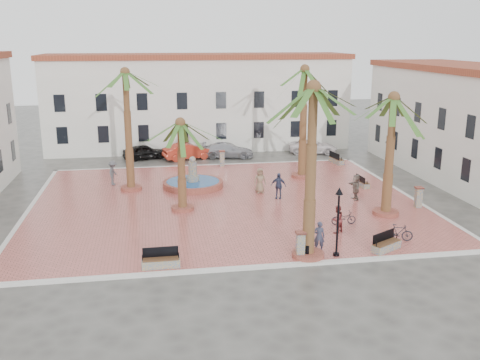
{
  "coord_description": "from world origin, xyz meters",
  "views": [
    {
      "loc": [
        -4.79,
        -34.87,
        11.01
      ],
      "look_at": [
        1.0,
        0.0,
        1.6
      ],
      "focal_mm": 40.0,
      "sensor_mm": 36.0,
      "label": 1
    }
  ],
  "objects_px": {
    "fountain": "(193,183)",
    "cyclist_a": "(319,236)",
    "bench_se": "(386,245)",
    "bicycle_b": "(398,233)",
    "pedestrian_north": "(113,173)",
    "palm_e": "(393,112)",
    "car_silver": "(228,150)",
    "lamppost_s": "(338,210)",
    "litter_bin": "(308,251)",
    "pedestrian_east": "(356,187)",
    "bench_s": "(161,262)",
    "palm_ne": "(305,81)",
    "bollard_e": "(418,197)",
    "cyclist_b": "(337,219)",
    "palm_sw": "(181,134)",
    "bench_ne": "(336,160)",
    "bollard_se": "(300,244)",
    "car_red": "(188,151)",
    "lamppost_e": "(387,154)",
    "palm_s": "(313,107)",
    "pedestrian_fountain_a": "(260,181)",
    "car_black": "(145,152)",
    "palm_nw": "(126,85)",
    "pedestrian_fountain_b": "(278,186)",
    "bicycle_a": "(344,218)",
    "bollard_n": "(222,158)",
    "bench_e": "(362,183)"
  },
  "relations": [
    {
      "from": "fountain",
      "to": "cyclist_a",
      "type": "xyz_separation_m",
      "value": [
        5.52,
        -13.69,
        0.5
      ]
    },
    {
      "from": "bench_se",
      "to": "bicycle_b",
      "type": "xyz_separation_m",
      "value": [
        1.24,
        1.2,
        0.2
      ]
    },
    {
      "from": "fountain",
      "to": "pedestrian_north",
      "type": "xyz_separation_m",
      "value": [
        -5.94,
        1.53,
        0.63
      ]
    },
    {
      "from": "palm_e",
      "to": "car_silver",
      "type": "bearing_deg",
      "value": 111.53
    },
    {
      "from": "bench_se",
      "to": "lamppost_s",
      "type": "height_order",
      "value": "lamppost_s"
    },
    {
      "from": "litter_bin",
      "to": "pedestrian_east",
      "type": "distance_m",
      "value": 11.18
    },
    {
      "from": "bench_s",
      "to": "lamppost_s",
      "type": "bearing_deg",
      "value": -0.47
    },
    {
      "from": "palm_ne",
      "to": "bollard_e",
      "type": "height_order",
      "value": "palm_ne"
    },
    {
      "from": "cyclist_b",
      "to": "cyclist_a",
      "type": "bearing_deg",
      "value": 20.58
    },
    {
      "from": "palm_sw",
      "to": "bench_ne",
      "type": "bearing_deg",
      "value": 37.82
    },
    {
      "from": "bollard_e",
      "to": "bicycle_b",
      "type": "xyz_separation_m",
      "value": [
        -3.98,
        -5.44,
        -0.25
      ]
    },
    {
      "from": "bollard_se",
      "to": "car_silver",
      "type": "bearing_deg",
      "value": 90.41
    },
    {
      "from": "bench_se",
      "to": "car_silver",
      "type": "height_order",
      "value": "car_silver"
    },
    {
      "from": "bollard_se",
      "to": "car_red",
      "type": "distance_m",
      "value": 24.92
    },
    {
      "from": "lamppost_e",
      "to": "bench_s",
      "type": "bearing_deg",
      "value": -144.67
    },
    {
      "from": "bench_ne",
      "to": "palm_s",
      "type": "bearing_deg",
      "value": 147.66
    },
    {
      "from": "palm_ne",
      "to": "litter_bin",
      "type": "xyz_separation_m",
      "value": [
        -4.19,
        -15.9,
        -7.27
      ]
    },
    {
      "from": "fountain",
      "to": "lamppost_e",
      "type": "relative_size",
      "value": 1.21
    },
    {
      "from": "fountain",
      "to": "pedestrian_fountain_a",
      "type": "relative_size",
      "value": 2.48
    },
    {
      "from": "car_black",
      "to": "litter_bin",
      "type": "bearing_deg",
      "value": -176.03
    },
    {
      "from": "palm_nw",
      "to": "palm_s",
      "type": "relative_size",
      "value": 0.99
    },
    {
      "from": "bicycle_b",
      "to": "pedestrian_fountain_b",
      "type": "height_order",
      "value": "pedestrian_fountain_b"
    },
    {
      "from": "cyclist_a",
      "to": "bench_ne",
      "type": "bearing_deg",
      "value": -96.13
    },
    {
      "from": "palm_sw",
      "to": "cyclist_b",
      "type": "relative_size",
      "value": 3.72
    },
    {
      "from": "lamppost_e",
      "to": "cyclist_a",
      "type": "distance_m",
      "value": 14.47
    },
    {
      "from": "bicycle_a",
      "to": "car_black",
      "type": "bearing_deg",
      "value": 29.24
    },
    {
      "from": "bollard_se",
      "to": "litter_bin",
      "type": "xyz_separation_m",
      "value": [
        0.39,
        0.0,
        -0.38
      ]
    },
    {
      "from": "bench_s",
      "to": "bollard_n",
      "type": "xyz_separation_m",
      "value": [
        5.78,
        20.78,
        0.43
      ]
    },
    {
      "from": "lamppost_s",
      "to": "bollard_e",
      "type": "bearing_deg",
      "value": 40.56
    },
    {
      "from": "pedestrian_north",
      "to": "pedestrian_east",
      "type": "xyz_separation_m",
      "value": [
        16.81,
        -6.66,
        -0.05
      ]
    },
    {
      "from": "litter_bin",
      "to": "bicycle_a",
      "type": "xyz_separation_m",
      "value": [
        3.57,
        4.52,
        0.04
      ]
    },
    {
      "from": "car_silver",
      "to": "cyclist_b",
      "type": "bearing_deg",
      "value": -161.14
    },
    {
      "from": "bench_s",
      "to": "lamppost_e",
      "type": "bearing_deg",
      "value": 34.99
    },
    {
      "from": "bollard_se",
      "to": "lamppost_e",
      "type": "bearing_deg",
      "value": 50.38
    },
    {
      "from": "pedestrian_fountain_a",
      "to": "car_red",
      "type": "bearing_deg",
      "value": 105.21
    },
    {
      "from": "cyclist_b",
      "to": "car_black",
      "type": "relative_size",
      "value": 0.4
    },
    {
      "from": "pedestrian_fountain_b",
      "to": "pedestrian_east",
      "type": "xyz_separation_m",
      "value": [
        5.22,
        -1.11,
        -0.02
      ]
    },
    {
      "from": "palm_e",
      "to": "bench_se",
      "type": "relative_size",
      "value": 4.12
    },
    {
      "from": "palm_sw",
      "to": "pedestrian_east",
      "type": "relative_size",
      "value": 3.4
    },
    {
      "from": "cyclist_b",
      "to": "lamppost_s",
      "type": "bearing_deg",
      "value": 37.91
    },
    {
      "from": "bench_e",
      "to": "bench_s",
      "type": "bearing_deg",
      "value": 125.66
    },
    {
      "from": "palm_s",
      "to": "bicycle_b",
      "type": "relative_size",
      "value": 5.71
    },
    {
      "from": "car_black",
      "to": "lamppost_e",
      "type": "bearing_deg",
      "value": -140.64
    },
    {
      "from": "car_red",
      "to": "bench_se",
      "type": "bearing_deg",
      "value": -174.63
    },
    {
      "from": "palm_ne",
      "to": "bollard_n",
      "type": "relative_size",
      "value": 6.52
    },
    {
      "from": "bench_s",
      "to": "fountain",
      "type": "bearing_deg",
      "value": 78.99
    },
    {
      "from": "car_black",
      "to": "pedestrian_fountain_b",
      "type": "bearing_deg",
      "value": -162.38
    },
    {
      "from": "pedestrian_fountain_a",
      "to": "car_red",
      "type": "height_order",
      "value": "pedestrian_fountain_a"
    },
    {
      "from": "car_black",
      "to": "car_red",
      "type": "distance_m",
      "value": 4.05
    },
    {
      "from": "palm_sw",
      "to": "palm_e",
      "type": "relative_size",
      "value": 0.78
    }
  ]
}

